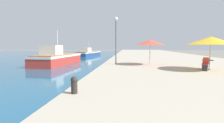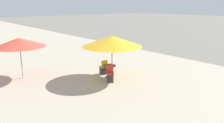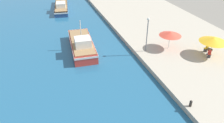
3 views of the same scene
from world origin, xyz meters
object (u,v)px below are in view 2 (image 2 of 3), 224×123
at_px(cafe_chair_right, 103,69).
at_px(cafe_umbrella_pink, 112,41).
at_px(cafe_chair_left, 110,76).
at_px(cafe_table, 109,69).
at_px(cafe_umbrella_white, 19,42).

bearing_deg(cafe_chair_right, cafe_umbrella_pink, -83.97).
xyz_separation_m(cafe_umbrella_pink, cafe_chair_left, (-0.47, -0.40, -1.85)).
distance_m(cafe_table, cafe_chair_right, 0.75).
xyz_separation_m(cafe_umbrella_white, cafe_chair_right, (4.02, -2.44, -1.78)).
distance_m(cafe_chair_left, cafe_chair_right, 1.41).
xyz_separation_m(cafe_table, cafe_chair_left, (-0.41, -0.59, -0.21)).
bearing_deg(cafe_umbrella_pink, cafe_table, 107.09).
height_order(cafe_chair_left, cafe_chair_right, same).
relative_size(cafe_table, cafe_chair_left, 0.88).
relative_size(cafe_umbrella_pink, cafe_umbrella_white, 1.18).
bearing_deg(cafe_umbrella_pink, cafe_chair_right, 85.59).
bearing_deg(cafe_chair_left, cafe_umbrella_pink, -105.33).
height_order(cafe_umbrella_pink, cafe_chair_right, cafe_umbrella_pink).
bearing_deg(cafe_table, cafe_umbrella_white, 140.98).
height_order(cafe_umbrella_pink, cafe_chair_left, cafe_umbrella_pink).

